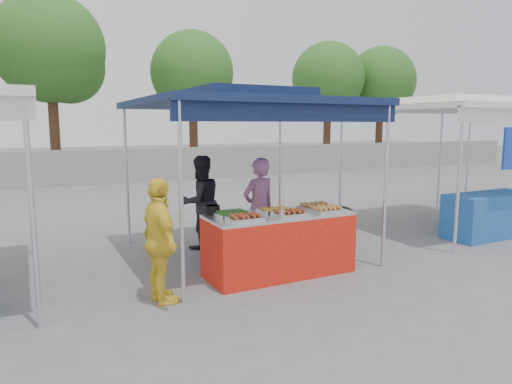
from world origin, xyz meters
name	(u,v)px	position (x,y,z in m)	size (l,w,h in m)	color
ground_plane	(275,272)	(0.00, 0.00, 0.00)	(80.00, 80.00, 0.00)	slate
back_wall	(122,166)	(0.00, 11.00, 0.60)	(40.00, 0.25, 1.20)	gray
main_canopy	(245,103)	(0.00, 0.97, 2.37)	(3.20, 3.20, 2.57)	silver
neighbor_stall_right	(467,148)	(4.50, 0.57, 1.60)	(3.20, 3.20, 2.57)	silver
tree_1	(54,53)	(-1.82, 13.15, 4.60)	(3.91, 3.91, 6.72)	#482C1C
tree_2	(195,77)	(3.57, 13.19, 4.03)	(3.49, 3.43, 5.89)	#482C1C
tree_3	(330,82)	(10.40, 13.14, 4.08)	(3.53, 3.48, 5.97)	#482C1C
tree_4	(382,85)	(13.56, 12.96, 4.07)	(3.52, 3.47, 5.96)	#482C1C
vendor_table	(279,244)	(0.00, -0.10, 0.43)	(2.00, 0.80, 0.85)	red
food_tray_fl	(245,218)	(-0.63, -0.33, 0.88)	(0.42, 0.30, 0.07)	silver
food_tray_fm	(290,214)	(0.02, -0.34, 0.88)	(0.42, 0.30, 0.07)	silver
food_tray_fr	(326,210)	(0.60, -0.34, 0.88)	(0.42, 0.30, 0.07)	silver
food_tray_bl	(232,214)	(-0.66, 0.00, 0.88)	(0.42, 0.30, 0.07)	silver
food_tray_bm	(274,210)	(-0.03, -0.01, 0.88)	(0.42, 0.30, 0.07)	silver
food_tray_br	(315,207)	(0.61, -0.05, 0.88)	(0.42, 0.30, 0.07)	silver
cooking_pot	(212,210)	(-0.84, 0.25, 0.91)	(0.21, 0.21, 0.12)	black
skewer_cup	(282,214)	(-0.14, -0.41, 0.90)	(0.08, 0.08, 0.10)	silver
wok_burner	(338,227)	(1.15, 0.11, 0.49)	(0.49, 0.49, 0.83)	black
crate_left	(225,254)	(-0.51, 0.60, 0.17)	(0.55, 0.39, 0.33)	#163DB6
crate_right	(265,250)	(0.18, 0.65, 0.13)	(0.44, 0.31, 0.27)	#163DB6
crate_stacked	(265,233)	(0.18, 0.65, 0.40)	(0.44, 0.31, 0.26)	#163DB6
vendor_woman	(259,208)	(0.11, 0.72, 0.77)	(0.56, 0.37, 1.55)	#9A628E
helper_man	(200,202)	(-0.49, 1.67, 0.77)	(0.75, 0.58, 1.54)	black
customer_person	(160,241)	(-1.72, -0.38, 0.73)	(0.85, 0.36, 1.46)	yellow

